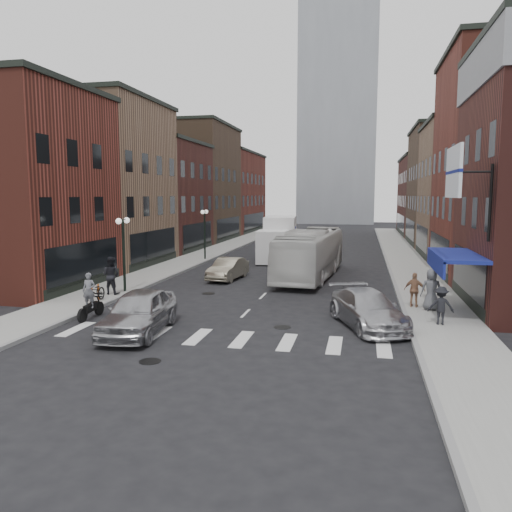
{
  "coord_description": "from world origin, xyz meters",
  "views": [
    {
      "loc": [
        5.07,
        -20.4,
        5.31
      ],
      "look_at": [
        -0.29,
        4.63,
        2.17
      ],
      "focal_mm": 35.0,
      "sensor_mm": 36.0,
      "label": 1
    }
  ],
  "objects_px": {
    "ped_right_b": "(415,290)",
    "ped_right_a": "(441,306)",
    "transit_bus": "(311,254)",
    "ped_right_c": "(431,290)",
    "sedan_left_far": "(228,269)",
    "curb_car": "(368,309)",
    "streetlamp_near": "(123,240)",
    "box_truck": "(278,239)",
    "motorcycle_rider": "(90,297)",
    "sedan_left_near": "(139,312)",
    "billboard_sign": "(456,174)",
    "bike_rack": "(95,293)",
    "ped_left_solo": "(111,275)",
    "streetlamp_far": "(205,225)",
    "parked_bicycle": "(95,292)"
  },
  "relations": [
    {
      "from": "streetlamp_near",
      "to": "ped_right_c",
      "type": "height_order",
      "value": "streetlamp_near"
    },
    {
      "from": "sedan_left_near",
      "to": "ped_right_c",
      "type": "bearing_deg",
      "value": 21.34
    },
    {
      "from": "motorcycle_rider",
      "to": "ped_right_a",
      "type": "height_order",
      "value": "motorcycle_rider"
    },
    {
      "from": "motorcycle_rider",
      "to": "ped_right_a",
      "type": "distance_m",
      "value": 14.6
    },
    {
      "from": "streetlamp_near",
      "to": "sedan_left_far",
      "type": "height_order",
      "value": "streetlamp_near"
    },
    {
      "from": "bike_rack",
      "to": "parked_bicycle",
      "type": "bearing_deg",
      "value": -56.61
    },
    {
      "from": "ped_right_a",
      "to": "ped_right_b",
      "type": "xyz_separation_m",
      "value": [
        -0.72,
        3.05,
        0.03
      ]
    },
    {
      "from": "bike_rack",
      "to": "curb_car",
      "type": "height_order",
      "value": "curb_car"
    },
    {
      "from": "streetlamp_far",
      "to": "sedan_left_far",
      "type": "bearing_deg",
      "value": -63.25
    },
    {
      "from": "parked_bicycle",
      "to": "ped_right_a",
      "type": "relative_size",
      "value": 1.21
    },
    {
      "from": "curb_car",
      "to": "ped_right_a",
      "type": "distance_m",
      "value": 2.89
    },
    {
      "from": "streetlamp_near",
      "to": "ped_left_solo",
      "type": "xyz_separation_m",
      "value": [
        -0.31,
        -0.88,
        -1.77
      ]
    },
    {
      "from": "sedan_left_far",
      "to": "ped_right_a",
      "type": "xyz_separation_m",
      "value": [
        11.38,
        -9.38,
        0.24
      ]
    },
    {
      "from": "billboard_sign",
      "to": "motorcycle_rider",
      "type": "relative_size",
      "value": 1.84
    },
    {
      "from": "billboard_sign",
      "to": "streetlamp_far",
      "type": "distance_m",
      "value": 23.92
    },
    {
      "from": "streetlamp_far",
      "to": "ped_right_a",
      "type": "bearing_deg",
      "value": -48.7
    },
    {
      "from": "bike_rack",
      "to": "parked_bicycle",
      "type": "relative_size",
      "value": 0.43
    },
    {
      "from": "ped_right_b",
      "to": "streetlamp_near",
      "type": "bearing_deg",
      "value": 10.48
    },
    {
      "from": "streetlamp_near",
      "to": "transit_bus",
      "type": "bearing_deg",
      "value": 38.66
    },
    {
      "from": "motorcycle_rider",
      "to": "transit_bus",
      "type": "bearing_deg",
      "value": 50.65
    },
    {
      "from": "curb_car",
      "to": "ped_right_c",
      "type": "relative_size",
      "value": 2.67
    },
    {
      "from": "streetlamp_near",
      "to": "streetlamp_far",
      "type": "bearing_deg",
      "value": 90.0
    },
    {
      "from": "bike_rack",
      "to": "curb_car",
      "type": "xyz_separation_m",
      "value": [
        12.95,
        -1.46,
        0.18
      ]
    },
    {
      "from": "ped_left_solo",
      "to": "ped_right_b",
      "type": "xyz_separation_m",
      "value": [
        15.21,
        0.15,
        -0.19
      ]
    },
    {
      "from": "ped_right_c",
      "to": "ped_left_solo",
      "type": "bearing_deg",
      "value": -5.89
    },
    {
      "from": "billboard_sign",
      "to": "sedan_left_near",
      "type": "xyz_separation_m",
      "value": [
        -11.86,
        -3.49,
        -5.29
      ]
    },
    {
      "from": "ped_right_a",
      "to": "ped_right_b",
      "type": "height_order",
      "value": "ped_right_b"
    },
    {
      "from": "ped_right_b",
      "to": "ped_right_c",
      "type": "distance_m",
      "value": 0.84
    },
    {
      "from": "streetlamp_far",
      "to": "bike_rack",
      "type": "height_order",
      "value": "streetlamp_far"
    },
    {
      "from": "bike_rack",
      "to": "ped_right_b",
      "type": "bearing_deg",
      "value": 7.45
    },
    {
      "from": "streetlamp_near",
      "to": "box_truck",
      "type": "height_order",
      "value": "streetlamp_near"
    },
    {
      "from": "motorcycle_rider",
      "to": "sedan_left_far",
      "type": "xyz_separation_m",
      "value": [
        3.13,
        10.99,
        -0.26
      ]
    },
    {
      "from": "curb_car",
      "to": "bike_rack",
      "type": "bearing_deg",
      "value": 152.02
    },
    {
      "from": "ped_right_a",
      "to": "ped_right_c",
      "type": "height_order",
      "value": "ped_right_c"
    },
    {
      "from": "transit_bus",
      "to": "curb_car",
      "type": "xyz_separation_m",
      "value": [
        3.51,
        -11.55,
        -0.84
      ]
    },
    {
      "from": "ped_right_b",
      "to": "bike_rack",
      "type": "bearing_deg",
      "value": 20.72
    },
    {
      "from": "box_truck",
      "to": "ped_right_c",
      "type": "height_order",
      "value": "box_truck"
    },
    {
      "from": "parked_bicycle",
      "to": "ped_left_solo",
      "type": "xyz_separation_m",
      "value": [
        -0.21,
        1.97,
        0.5
      ]
    },
    {
      "from": "transit_bus",
      "to": "ped_right_c",
      "type": "relative_size",
      "value": 5.98
    },
    {
      "from": "billboard_sign",
      "to": "curb_car",
      "type": "bearing_deg",
      "value": -168.46
    },
    {
      "from": "ped_right_b",
      "to": "ped_right_a",
      "type": "bearing_deg",
      "value": 116.53
    },
    {
      "from": "billboard_sign",
      "to": "box_truck",
      "type": "relative_size",
      "value": 0.45
    },
    {
      "from": "billboard_sign",
      "to": "sedan_left_far",
      "type": "bearing_deg",
      "value": 142.23
    },
    {
      "from": "sedan_left_far",
      "to": "curb_car",
      "type": "distance_m",
      "value": 12.96
    },
    {
      "from": "billboard_sign",
      "to": "box_truck",
      "type": "xyz_separation_m",
      "value": [
        -10.26,
        19.37,
        -4.4
      ]
    },
    {
      "from": "sedan_left_far",
      "to": "ped_right_b",
      "type": "height_order",
      "value": "ped_right_b"
    },
    {
      "from": "sedan_left_far",
      "to": "ped_right_c",
      "type": "bearing_deg",
      "value": -24.85
    },
    {
      "from": "bike_rack",
      "to": "box_truck",
      "type": "height_order",
      "value": "box_truck"
    },
    {
      "from": "billboard_sign",
      "to": "ped_right_c",
      "type": "xyz_separation_m",
      "value": [
        -0.42,
        2.28,
        -5.05
      ]
    },
    {
      "from": "transit_bus",
      "to": "ped_right_c",
      "type": "distance_m",
      "value": 10.7
    }
  ]
}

